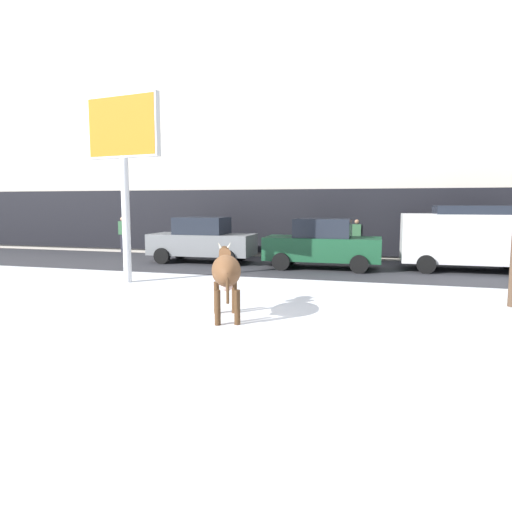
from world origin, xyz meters
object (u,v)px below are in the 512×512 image
car_white_van (471,236)px  cow_brown (226,271)px  billboard (123,138)px  car_grey_sedan (202,240)px  car_darkgreen_sedan (322,244)px  pedestrian_near_billboard (123,234)px  pedestrian_by_cars (356,239)px

car_white_van → cow_brown: bearing=-125.2°
billboard → car_grey_sedan: billboard is taller
car_darkgreen_sedan → pedestrian_near_billboard: bearing=164.1°
car_white_van → pedestrian_near_billboard: 15.41m
pedestrian_by_cars → cow_brown: bearing=-100.5°
car_grey_sedan → car_darkgreen_sedan: 4.95m
billboard → car_white_van: size_ratio=1.20×
billboard → pedestrian_by_cars: 10.41m
car_grey_sedan → car_white_van: bearing=1.7°
billboard → car_grey_sedan: bearing=85.6°
billboard → car_white_van: (10.42, 5.29, -3.07)m
cow_brown → billboard: 6.40m
car_grey_sedan → pedestrian_near_billboard: 5.77m
billboard → pedestrian_by_cars: size_ratio=3.21×
billboard → pedestrian_by_cars: billboard is taller
car_darkgreen_sedan → car_white_van: (5.10, 0.71, 0.33)m
car_grey_sedan → cow_brown: bearing=-64.4°
cow_brown → car_darkgreen_sedan: size_ratio=0.45×
pedestrian_by_cars → pedestrian_near_billboard: bearing=180.0°
billboard → pedestrian_near_billboard: billboard is taller
billboard → car_darkgreen_sedan: bearing=40.8°
cow_brown → billboard: billboard is taller
car_white_van → billboard: bearing=-153.1°
car_darkgreen_sedan → car_white_van: bearing=7.9°
cow_brown → car_grey_sedan: 9.20m
car_grey_sedan → pedestrian_by_cars: bearing=22.5°
cow_brown → car_grey_sedan: (-3.98, 8.30, -0.09)m
pedestrian_near_billboard → pedestrian_by_cars: bearing=0.0°
pedestrian_near_billboard → billboard: bearing=-57.2°
car_grey_sedan → pedestrian_by_cars: size_ratio=2.44×
cow_brown → car_white_van: 10.51m
car_grey_sedan → pedestrian_by_cars: car_grey_sedan is taller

